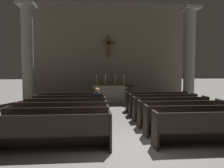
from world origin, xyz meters
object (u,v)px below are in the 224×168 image
object	(u,v)px
pew_left_row_5	(70,106)
pew_left_row_6	(72,102)
pew_left_row_3	(63,115)
pew_right_row_2	(193,120)
lectern	(129,95)
pew_left_row_2	(58,123)
pew_right_row_3	(180,113)
pew_right_row_6	(156,101)
pew_left_row_1	(51,132)
candlestick_outer_left	(97,82)
pew_right_row_5	(163,104)
pew_right_row_1	(210,129)
column_left_second	(28,56)
altar	(110,93)
pew_left_row_4	(67,110)
pew_right_row_4	(170,108)
candlestick_inner_left	(105,82)
candlestick_inner_right	(115,82)
column_right_second	(189,57)
lone_worshipper	(97,104)
candlestick_outer_right	(124,82)

from	to	relation	value
pew_left_row_5	pew_left_row_6	size ratio (longest dim) A/B	1.00
pew_left_row_3	pew_right_row_2	xyz separation A→B (m)	(4.06, -0.96, 0.00)
lectern	pew_left_row_2	bearing A→B (deg)	-118.20
pew_right_row_3	pew_right_row_6	distance (m)	2.88
pew_left_row_1	candlestick_outer_left	xyz separation A→B (m)	(1.18, 7.82, 0.76)
pew_right_row_5	pew_right_row_1	bearing A→B (deg)	-90.00
pew_left_row_2	column_left_second	xyz separation A→B (m)	(-2.72, 6.20, 2.30)
altar	pew_right_row_5	bearing A→B (deg)	-63.01
pew_left_row_4	pew_left_row_5	distance (m)	0.96
pew_left_row_4	pew_right_row_2	world-z (taller)	same
pew_right_row_2	pew_right_row_4	bearing A→B (deg)	90.00
pew_right_row_6	candlestick_inner_left	size ratio (longest dim) A/B	4.13
pew_left_row_5	pew_right_row_1	bearing A→B (deg)	-43.38
pew_left_row_4	pew_right_row_4	xyz separation A→B (m)	(4.06, 0.00, 0.00)
pew_left_row_4	candlestick_inner_right	world-z (taller)	candlestick_inner_right
pew_left_row_1	column_right_second	bearing A→B (deg)	46.58
pew_right_row_3	candlestick_outer_left	xyz separation A→B (m)	(-2.88, 5.90, 0.76)
pew_right_row_4	candlestick_inner_left	size ratio (longest dim) A/B	4.13
pew_left_row_1	pew_right_row_4	world-z (taller)	same
pew_left_row_1	candlestick_outer_left	bearing A→B (deg)	81.42
pew_left_row_6	candlestick_outer_left	world-z (taller)	candlestick_outer_left
pew_right_row_6	lone_worshipper	size ratio (longest dim) A/B	2.25
pew_left_row_1	pew_right_row_3	distance (m)	4.49
pew_right_row_5	candlestick_inner_left	xyz separation A→B (m)	(-2.33, 3.98, 0.76)
pew_right_row_5	lone_worshipper	size ratio (longest dim) A/B	2.25
altar	pew_right_row_2	bearing A→B (deg)	-73.52
column_left_second	candlestick_outer_right	size ratio (longest dim) A/B	7.98
pew_left_row_5	candlestick_outer_left	size ratio (longest dim) A/B	4.13
pew_left_row_2	pew_left_row_6	world-z (taller)	same
candlestick_outer_right	lectern	xyz separation A→B (m)	(0.16, -1.20, -0.69)
pew_left_row_2	column_right_second	bearing A→B (deg)	42.47
pew_right_row_2	lectern	xyz separation A→B (m)	(-1.02, 5.66, 0.07)
altar	candlestick_outer_left	xyz separation A→B (m)	(-0.85, 0.00, 0.71)
candlestick_inner_left	candlestick_inner_right	xyz separation A→B (m)	(0.60, 0.00, 0.00)
pew_left_row_3	pew_right_row_2	distance (m)	4.17
candlestick_outer_left	candlestick_inner_left	xyz separation A→B (m)	(0.55, 0.00, 0.00)
pew_left_row_3	lone_worshipper	size ratio (longest dim) A/B	2.25
candlestick_inner_left	candlestick_inner_right	world-z (taller)	same
altar	candlestick_inner_left	world-z (taller)	candlestick_inner_left
pew_right_row_4	pew_right_row_6	world-z (taller)	same
column_left_second	pew_left_row_5	bearing A→B (deg)	-50.75
pew_right_row_4	altar	distance (m)	5.34
pew_left_row_1	lectern	world-z (taller)	lectern
pew_left_row_5	pew_right_row_5	world-z (taller)	same
pew_left_row_5	candlestick_inner_right	world-z (taller)	candlestick_inner_right
column_left_second	column_right_second	world-z (taller)	same
pew_right_row_4	candlestick_outer_right	distance (m)	5.14
pew_right_row_3	candlestick_outer_left	world-z (taller)	candlestick_outer_left
pew_left_row_6	pew_right_row_2	bearing A→B (deg)	-43.38
pew_left_row_1	pew_left_row_5	xyz separation A→B (m)	(0.00, 3.84, 0.00)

